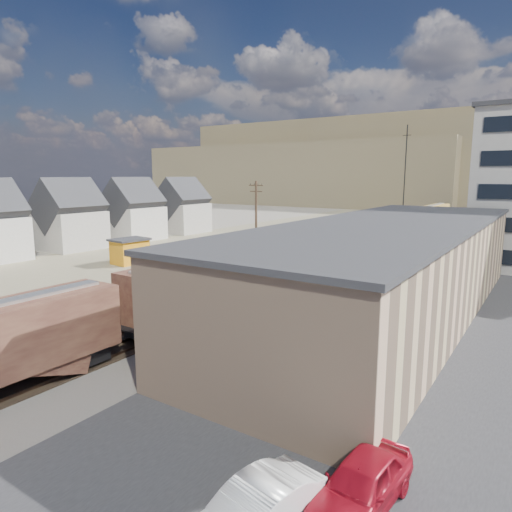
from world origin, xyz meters
The scene contains 12 objects.
ballast_bed centered at (0.00, 50.00, 0.03)m, with size 18.00×200.00×0.06m, color #4C4742.
dirt_yard centered at (-20.00, 40.00, 0.01)m, with size 24.00×180.00×0.03m, color #6F664C.
asphalt_lot centered at (22.00, 35.00, 0.02)m, with size 26.00×120.00×0.04m, color #232326.
rail_tracks centered at (-0.55, 50.00, 0.11)m, with size 11.40×200.00×0.24m.
freight_train centered at (3.80, 38.58, 2.79)m, with size 3.00×119.74×4.46m.
warehouse centered at (14.98, 25.00, 3.65)m, with size 12.40×40.40×7.25m.
utility_pole_north centered at (-8.50, 42.00, 5.30)m, with size 2.20×0.32×10.00m.
radio_mast centered at (6.00, 60.00, 9.12)m, with size 1.20×0.16×18.00m.
townhouse_row centered at (-34.00, 25.00, 4.34)m, with size 8.15×68.16×10.47m.
hills_north centered at (0.17, 167.92, 14.10)m, with size 265.00×80.00×32.00m.
maintenance_shed centered at (-17.78, 27.99, 1.60)m, with size 3.71×4.58×3.13m.
parked_car_red centered at (21.14, 3.58, 0.84)m, with size 1.99×4.94×1.68m, color maroon.
Camera 1 is at (25.61, -9.28, 10.67)m, focal length 32.00 mm.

